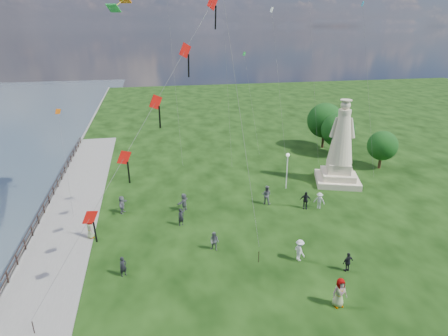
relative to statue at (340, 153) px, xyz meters
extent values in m
cube|color=slate|center=(-29.55, -5.38, -3.60)|extent=(0.30, 160.00, 0.60)
cube|color=slate|center=(-27.05, -7.38, -3.35)|extent=(5.00, 60.00, 0.10)
cylinder|color=black|center=(-29.35, -11.38, -2.90)|extent=(0.11, 0.11, 1.00)
cylinder|color=black|center=(-29.35, -9.38, -2.90)|extent=(0.11, 0.11, 1.00)
cylinder|color=black|center=(-29.35, -7.38, -2.90)|extent=(0.11, 0.11, 1.00)
cylinder|color=black|center=(-29.35, -5.38, -2.90)|extent=(0.11, 0.11, 1.00)
cylinder|color=black|center=(-29.35, -3.38, -2.90)|extent=(0.11, 0.11, 1.00)
cylinder|color=black|center=(-29.35, -1.38, -2.90)|extent=(0.11, 0.11, 1.00)
cylinder|color=black|center=(-29.35, 0.62, -2.90)|extent=(0.11, 0.11, 1.00)
cylinder|color=black|center=(-29.35, 2.62, -2.90)|extent=(0.11, 0.11, 1.00)
cylinder|color=black|center=(-29.35, 4.62, -2.90)|extent=(0.11, 0.11, 1.00)
cylinder|color=black|center=(-29.35, 6.62, -2.90)|extent=(0.11, 0.11, 1.00)
cylinder|color=black|center=(-29.35, 8.62, -2.90)|extent=(0.11, 0.11, 1.00)
cylinder|color=black|center=(-29.35, 10.62, -2.90)|extent=(0.11, 0.11, 1.00)
cylinder|color=black|center=(-29.35, 12.62, -2.90)|extent=(0.11, 0.11, 1.00)
cylinder|color=black|center=(-29.35, 14.62, -2.90)|extent=(0.11, 0.11, 1.00)
cylinder|color=black|center=(-29.35, 16.62, -2.90)|extent=(0.11, 0.11, 1.00)
cylinder|color=black|center=(-29.35, 18.62, -2.90)|extent=(0.11, 0.11, 1.00)
cylinder|color=black|center=(-29.35, 20.62, -2.90)|extent=(0.11, 0.11, 1.00)
cube|color=black|center=(-29.35, -5.38, -2.42)|extent=(0.06, 52.00, 0.06)
cube|color=black|center=(-29.35, -5.38, -2.85)|extent=(0.06, 52.00, 0.06)
cube|color=beige|center=(0.00, 0.00, -3.09)|extent=(5.66, 5.66, 0.63)
cube|color=beige|center=(0.00, 0.00, -2.46)|extent=(4.31, 4.31, 0.63)
cube|color=beige|center=(0.00, 0.00, -1.61)|extent=(2.97, 2.97, 1.05)
cylinder|color=beige|center=(0.00, 0.00, 4.40)|extent=(1.62, 1.62, 0.42)
sphere|color=beige|center=(0.00, 0.00, 5.05)|extent=(0.97, 0.97, 0.97)
cylinder|color=beige|center=(0.00, 0.00, 5.55)|extent=(1.16, 1.16, 0.11)
cylinder|color=silver|center=(-5.98, -0.37, -1.61)|extent=(0.11, 0.11, 3.59)
sphere|color=white|center=(-5.98, -0.37, 0.29)|extent=(0.36, 0.36, 0.36)
cylinder|color=#382314|center=(4.17, 8.46, -2.35)|extent=(0.36, 0.36, 2.11)
sphere|color=#0E360F|center=(4.17, 8.46, 0.03)|extent=(4.22, 4.22, 4.22)
cylinder|color=#382314|center=(7.06, 3.03, -2.54)|extent=(0.36, 0.36, 1.73)
sphere|color=#0E360F|center=(7.06, 3.03, -0.59)|extent=(3.47, 3.47, 3.47)
cylinder|color=#382314|center=(4.02, 11.97, -2.21)|extent=(0.36, 0.36, 2.38)
sphere|color=#0E360F|center=(4.02, 11.97, 0.46)|extent=(4.76, 4.76, 4.76)
imported|color=black|center=(-21.95, -12.02, -2.67)|extent=(0.64, 0.59, 1.46)
imported|color=#595960|center=(-15.37, -10.23, -2.64)|extent=(0.87, 0.80, 1.53)
imported|color=silver|center=(-9.60, -12.70, -2.58)|extent=(0.78, 1.16, 1.65)
imported|color=black|center=(-6.85, -14.61, -2.68)|extent=(0.93, 0.62, 1.45)
imported|color=#595960|center=(-9.12, -17.67, -2.44)|extent=(0.98, 0.63, 1.93)
imported|color=#595960|center=(-22.44, -2.56, -2.57)|extent=(1.08, 1.67, 1.67)
imported|color=black|center=(-17.45, -5.92, -2.63)|extent=(0.66, 0.56, 1.54)
imported|color=#595960|center=(-9.11, -3.39, -2.48)|extent=(1.06, 0.95, 1.86)
imported|color=silver|center=(-4.59, -5.29, -2.63)|extent=(1.12, 1.01, 1.56)
imported|color=black|center=(-5.90, -5.10, -2.56)|extent=(1.10, 0.77, 1.69)
imported|color=#595960|center=(-24.72, -6.60, -2.56)|extent=(0.75, 0.95, 1.70)
imported|color=#595960|center=(-16.93, -3.25, -2.55)|extent=(1.49, 1.67, 1.70)
cylinder|color=black|center=(-26.55, -16.38, -2.95)|extent=(0.06, 0.06, 0.90)
cube|color=red|center=(-23.26, -13.86, 2.18)|extent=(0.87, 0.64, 1.03)
cube|color=black|center=(-23.08, -13.96, 1.23)|extent=(0.10, 0.28, 1.48)
cube|color=red|center=(-21.15, -12.24, 5.12)|extent=(0.87, 0.64, 1.03)
cube|color=black|center=(-20.97, -12.34, 4.17)|extent=(0.10, 0.28, 1.48)
cube|color=red|center=(-19.05, -10.62, 8.07)|extent=(0.87, 0.64, 1.03)
cube|color=black|center=(-18.87, -10.72, 7.12)|extent=(0.10, 0.28, 1.48)
cube|color=red|center=(-16.94, -9.00, 11.01)|extent=(0.87, 0.64, 1.03)
cube|color=black|center=(-16.76, -9.10, 10.06)|extent=(0.10, 0.28, 1.48)
cube|color=red|center=(-14.83, -7.38, 13.96)|extent=(0.87, 0.64, 1.03)
cube|color=black|center=(-14.65, -7.48, 13.01)|extent=(0.10, 0.28, 1.48)
cylinder|color=black|center=(-12.55, -12.38, -2.95)|extent=(0.06, 0.06, 0.90)
cube|color=green|center=(-20.65, -17.01, 13.16)|extent=(0.60, 0.66, 0.31)
cube|color=silver|center=(-6.20, 6.07, 14.08)|extent=(0.51, 0.39, 0.57)
cylinder|color=#595959|center=(-5.70, 3.57, 5.36)|extent=(1.02, 5.02, 17.44)
cylinder|color=#595959|center=(0.18, 8.58, 7.37)|extent=(1.02, 5.02, 21.45)
cylinder|color=#595959|center=(-16.36, 10.97, 10.07)|extent=(1.02, 5.02, 26.85)
cube|color=green|center=(-6.56, 15.60, 9.09)|extent=(0.51, 0.39, 0.57)
cylinder|color=#595959|center=(-6.06, 13.10, 2.87)|extent=(1.02, 5.02, 12.45)
cube|color=orange|center=(-27.69, 2.40, 5.11)|extent=(0.51, 0.39, 0.57)
cylinder|color=#595959|center=(-27.19, -0.10, 0.88)|extent=(1.02, 5.01, 8.47)
cylinder|color=#595959|center=(-10.62, 9.36, 13.22)|extent=(1.02, 5.02, 33.15)
cube|color=teal|center=(3.72, 5.42, 14.71)|extent=(0.51, 0.39, 0.57)
cylinder|color=#595959|center=(4.22, 2.92, 5.68)|extent=(1.02, 5.02, 18.07)
camera|label=1|loc=(-19.59, -34.13, 12.46)|focal=30.00mm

